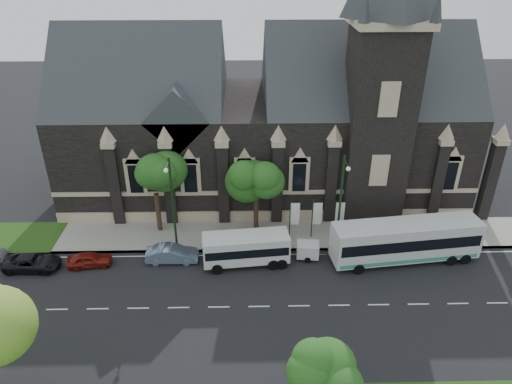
{
  "coord_description": "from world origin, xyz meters",
  "views": [
    {
      "loc": [
        2.21,
        -26.8,
        24.29
      ],
      "look_at": [
        2.9,
        6.0,
        6.49
      ],
      "focal_mm": 33.04,
      "sensor_mm": 36.0,
      "label": 1
    }
  ],
  "objects_px": {
    "tree_walk_left": "(157,175)",
    "banner_flag_right": "(338,215)",
    "tree_walk_right": "(258,173)",
    "street_lamp_mid": "(172,201)",
    "sedan": "(172,254)",
    "banner_flag_center": "(316,216)",
    "shuttle_bus": "(246,248)",
    "street_lamp_near": "(341,199)",
    "box_trailer": "(308,250)",
    "tour_coach": "(406,240)",
    "car_far_black": "(32,262)",
    "tree_park_east": "(324,361)",
    "banner_flag_left": "(293,216)",
    "car_far_red": "(89,260)"
  },
  "relations": [
    {
      "from": "tree_park_east",
      "to": "tree_walk_right",
      "type": "xyz_separation_m",
      "value": [
        -2.96,
        20.04,
        1.2
      ]
    },
    {
      "from": "tour_coach",
      "to": "shuttle_bus",
      "type": "relative_size",
      "value": 1.73
    },
    {
      "from": "street_lamp_mid",
      "to": "banner_flag_center",
      "type": "bearing_deg",
      "value": 8.82
    },
    {
      "from": "shuttle_bus",
      "to": "tour_coach",
      "type": "bearing_deg",
      "value": -5.12
    },
    {
      "from": "tree_walk_left",
      "to": "sedan",
      "type": "distance_m",
      "value": 7.19
    },
    {
      "from": "tree_walk_left",
      "to": "sedan",
      "type": "height_order",
      "value": "tree_walk_left"
    },
    {
      "from": "street_lamp_near",
      "to": "box_trailer",
      "type": "xyz_separation_m",
      "value": [
        -2.68,
        -1.08,
        -4.29
      ]
    },
    {
      "from": "tree_park_east",
      "to": "sedan",
      "type": "height_order",
      "value": "tree_park_east"
    },
    {
      "from": "banner_flag_center",
      "to": "street_lamp_mid",
      "type": "bearing_deg",
      "value": -171.18
    },
    {
      "from": "car_far_red",
      "to": "car_far_black",
      "type": "distance_m",
      "value": 4.62
    },
    {
      "from": "banner_flag_center",
      "to": "car_far_black",
      "type": "relative_size",
      "value": 0.87
    },
    {
      "from": "street_lamp_mid",
      "to": "banner_flag_left",
      "type": "height_order",
      "value": "street_lamp_mid"
    },
    {
      "from": "banner_flag_center",
      "to": "shuttle_bus",
      "type": "height_order",
      "value": "banner_flag_center"
    },
    {
      "from": "box_trailer",
      "to": "car_far_red",
      "type": "xyz_separation_m",
      "value": [
        -18.35,
        -0.74,
        -0.2
      ]
    },
    {
      "from": "street_lamp_near",
      "to": "sedan",
      "type": "bearing_deg",
      "value": -174.78
    },
    {
      "from": "shuttle_bus",
      "to": "sedan",
      "type": "relative_size",
      "value": 1.67
    },
    {
      "from": "banner_flag_right",
      "to": "car_far_red",
      "type": "height_order",
      "value": "banner_flag_right"
    },
    {
      "from": "street_lamp_mid",
      "to": "banner_flag_right",
      "type": "height_order",
      "value": "street_lamp_mid"
    },
    {
      "from": "street_lamp_near",
      "to": "tree_walk_left",
      "type": "bearing_deg",
      "value": 167.13
    },
    {
      "from": "tree_park_east",
      "to": "sedan",
      "type": "bearing_deg",
      "value": 124.48
    },
    {
      "from": "tree_park_east",
      "to": "shuttle_bus",
      "type": "height_order",
      "value": "tree_park_east"
    },
    {
      "from": "tour_coach",
      "to": "shuttle_bus",
      "type": "distance_m",
      "value": 13.36
    },
    {
      "from": "banner_flag_right",
      "to": "banner_flag_left",
      "type": "bearing_deg",
      "value": 180.0
    },
    {
      "from": "tree_park_east",
      "to": "car_far_black",
      "type": "bearing_deg",
      "value": 146.78
    },
    {
      "from": "car_far_red",
      "to": "tree_walk_left",
      "type": "bearing_deg",
      "value": -51.25
    },
    {
      "from": "banner_flag_left",
      "to": "tour_coach",
      "type": "relative_size",
      "value": 0.32
    },
    {
      "from": "tour_coach",
      "to": "sedan",
      "type": "bearing_deg",
      "value": 172.21
    },
    {
      "from": "tree_walk_right",
      "to": "street_lamp_mid",
      "type": "xyz_separation_m",
      "value": [
        -7.21,
        -3.62,
        -0.71
      ]
    },
    {
      "from": "street_lamp_mid",
      "to": "sedan",
      "type": "distance_m",
      "value": 4.58
    },
    {
      "from": "banner_flag_center",
      "to": "car_far_red",
      "type": "xyz_separation_m",
      "value": [
        -19.31,
        -3.73,
        -1.76
      ]
    },
    {
      "from": "tree_walk_right",
      "to": "car_far_red",
      "type": "distance_m",
      "value": 16.1
    },
    {
      "from": "street_lamp_near",
      "to": "car_far_black",
      "type": "height_order",
      "value": "street_lamp_near"
    },
    {
      "from": "box_trailer",
      "to": "car_far_black",
      "type": "bearing_deg",
      "value": -171.5
    },
    {
      "from": "tree_walk_left",
      "to": "car_far_black",
      "type": "height_order",
      "value": "tree_walk_left"
    },
    {
      "from": "banner_flag_left",
      "to": "car_far_red",
      "type": "xyz_separation_m",
      "value": [
        -17.31,
        -3.73,
        -1.76
      ]
    },
    {
      "from": "tree_walk_right",
      "to": "street_lamp_near",
      "type": "height_order",
      "value": "street_lamp_near"
    },
    {
      "from": "tree_park_east",
      "to": "shuttle_bus",
      "type": "xyz_separation_m",
      "value": [
        -4.1,
        14.67,
        -3.03
      ]
    },
    {
      "from": "tree_walk_right",
      "to": "tree_walk_left",
      "type": "xyz_separation_m",
      "value": [
        -9.01,
        -0.01,
        -0.08
      ]
    },
    {
      "from": "banner_flag_left",
      "to": "shuttle_bus",
      "type": "height_order",
      "value": "banner_flag_left"
    },
    {
      "from": "tree_walk_left",
      "to": "car_far_red",
      "type": "xyz_separation_m",
      "value": [
        -5.23,
        -5.43,
        -5.11
      ]
    },
    {
      "from": "tree_walk_left",
      "to": "street_lamp_mid",
      "type": "relative_size",
      "value": 0.85
    },
    {
      "from": "tree_walk_left",
      "to": "banner_flag_left",
      "type": "relative_size",
      "value": 1.91
    },
    {
      "from": "street_lamp_near",
      "to": "car_far_red",
      "type": "relative_size",
      "value": 2.48
    },
    {
      "from": "box_trailer",
      "to": "shuttle_bus",
      "type": "bearing_deg",
      "value": -166.91
    },
    {
      "from": "banner_flag_center",
      "to": "shuttle_bus",
      "type": "distance_m",
      "value": 7.25
    },
    {
      "from": "street_lamp_near",
      "to": "street_lamp_mid",
      "type": "xyz_separation_m",
      "value": [
        -14.0,
        0.0,
        0.0
      ]
    },
    {
      "from": "tree_walk_left",
      "to": "banner_flag_right",
      "type": "relative_size",
      "value": 1.91
    },
    {
      "from": "tree_walk_left",
      "to": "shuttle_bus",
      "type": "relative_size",
      "value": 1.04
    },
    {
      "from": "tree_park_east",
      "to": "street_lamp_mid",
      "type": "distance_m",
      "value": 19.32
    },
    {
      "from": "car_far_red",
      "to": "tree_walk_right",
      "type": "bearing_deg",
      "value": -76.44
    }
  ]
}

